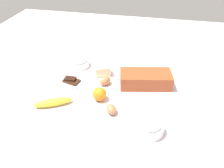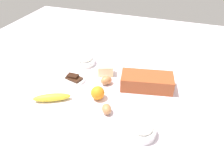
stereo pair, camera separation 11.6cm
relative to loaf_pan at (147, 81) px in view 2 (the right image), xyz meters
name	(u,v)px [view 2 (the right image)]	position (x,y,z in m)	size (l,w,h in m)	color
ground_plane	(112,91)	(0.17, 0.08, -0.05)	(2.40, 2.40, 0.02)	silver
loaf_pan	(147,81)	(0.00, 0.00, 0.00)	(0.30, 0.18, 0.08)	#9E4723
flour_bowl	(142,130)	(-0.05, 0.34, -0.01)	(0.12, 0.12, 0.06)	white
sugar_bowl	(84,60)	(0.43, -0.12, -0.01)	(0.14, 0.14, 0.06)	white
banana	(52,97)	(0.43, 0.27, -0.02)	(0.19, 0.04, 0.04)	yellow
orange_fruit	(98,93)	(0.22, 0.17, -0.01)	(0.07, 0.07, 0.07)	orange
butter_block	(106,70)	(0.26, -0.05, -0.01)	(0.09, 0.06, 0.06)	#F4EDB2
egg_near_butter	(107,109)	(0.14, 0.26, -0.02)	(0.05, 0.05, 0.06)	#AF7647
egg_beside_bowl	(106,80)	(0.22, 0.04, -0.02)	(0.05, 0.05, 0.07)	#B37949
chocolate_plate	(74,79)	(0.41, 0.07, -0.03)	(0.13, 0.13, 0.03)	white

